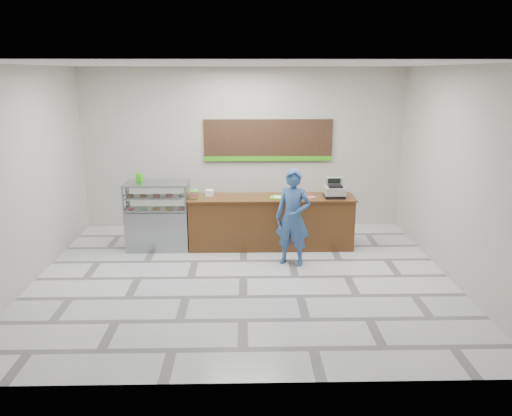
{
  "coord_description": "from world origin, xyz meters",
  "views": [
    {
      "loc": [
        0.04,
        -7.9,
        3.38
      ],
      "look_at": [
        0.24,
        0.9,
        0.98
      ],
      "focal_mm": 35.0,
      "sensor_mm": 36.0,
      "label": 1
    }
  ],
  "objects_px": {
    "display_case": "(158,215)",
    "serving_tray": "(280,197)",
    "cash_register": "(334,190)",
    "customer": "(293,217)",
    "sales_counter": "(271,222)"
  },
  "relations": [
    {
      "from": "cash_register",
      "to": "customer",
      "type": "bearing_deg",
      "value": -136.45
    },
    {
      "from": "display_case",
      "to": "cash_register",
      "type": "xyz_separation_m",
      "value": [
        3.45,
        -0.05,
        0.49
      ]
    },
    {
      "from": "display_case",
      "to": "sales_counter",
      "type": "bearing_deg",
      "value": 0.01
    },
    {
      "from": "cash_register",
      "to": "customer",
      "type": "relative_size",
      "value": 0.24
    },
    {
      "from": "cash_register",
      "to": "display_case",
      "type": "bearing_deg",
      "value": 178.1
    },
    {
      "from": "cash_register",
      "to": "serving_tray",
      "type": "distance_m",
      "value": 1.08
    },
    {
      "from": "sales_counter",
      "to": "display_case",
      "type": "height_order",
      "value": "display_case"
    },
    {
      "from": "cash_register",
      "to": "serving_tray",
      "type": "xyz_separation_m",
      "value": [
        -1.07,
        -0.05,
        -0.13
      ]
    },
    {
      "from": "customer",
      "to": "serving_tray",
      "type": "bearing_deg",
      "value": 124.22
    },
    {
      "from": "display_case",
      "to": "serving_tray",
      "type": "height_order",
      "value": "display_case"
    },
    {
      "from": "sales_counter",
      "to": "customer",
      "type": "distance_m",
      "value": 1.05
    },
    {
      "from": "customer",
      "to": "sales_counter",
      "type": "bearing_deg",
      "value": 132.05
    },
    {
      "from": "display_case",
      "to": "serving_tray",
      "type": "bearing_deg",
      "value": -2.3
    },
    {
      "from": "serving_tray",
      "to": "customer",
      "type": "distance_m",
      "value": 0.86
    },
    {
      "from": "display_case",
      "to": "cash_register",
      "type": "relative_size",
      "value": 3.21
    }
  ]
}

